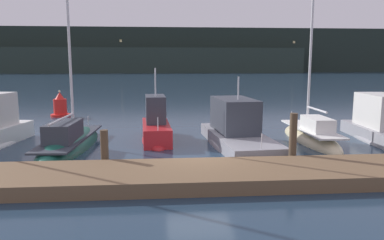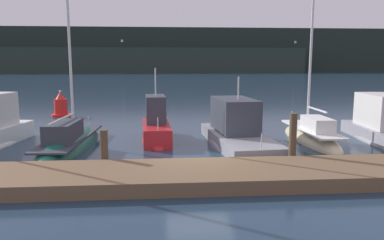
# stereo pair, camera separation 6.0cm
# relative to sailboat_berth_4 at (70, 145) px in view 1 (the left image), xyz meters

# --- Properties ---
(ground_plane) EXTENTS (400.00, 400.00, 0.00)m
(ground_plane) POSITION_rel_sailboat_berth_4_xyz_m (5.58, -3.39, -0.13)
(ground_plane) COLOR #1E3347
(dock) EXTENTS (43.58, 2.80, 0.45)m
(dock) POSITION_rel_sailboat_berth_4_xyz_m (5.58, -5.39, 0.09)
(dock) COLOR brown
(dock) RESTS_ON ground
(mooring_pile_2) EXTENTS (0.28, 0.28, 1.47)m
(mooring_pile_2) POSITION_rel_sailboat_berth_4_xyz_m (2.11, -3.74, 0.60)
(mooring_pile_2) COLOR #4C3D2D
(mooring_pile_2) RESTS_ON ground
(mooring_pile_3) EXTENTS (0.28, 0.28, 1.99)m
(mooring_pile_3) POSITION_rel_sailboat_berth_4_xyz_m (9.04, -3.74, 0.86)
(mooring_pile_3) COLOR #4C3D2D
(mooring_pile_3) RESTS_ON ground
(sailboat_berth_4) EXTENTS (2.25, 7.54, 10.49)m
(sailboat_berth_4) POSITION_rel_sailboat_berth_4_xyz_m (0.00, 0.00, 0.00)
(sailboat_berth_4) COLOR #195647
(sailboat_berth_4) RESTS_ON ground
(motorboat_berth_5) EXTENTS (1.65, 4.62, 4.03)m
(motorboat_berth_5) POSITION_rel_sailboat_berth_4_xyz_m (3.89, 1.32, 0.32)
(motorboat_berth_5) COLOR red
(motorboat_berth_5) RESTS_ON ground
(motorboat_berth_6) EXTENTS (3.06, 7.44, 3.75)m
(motorboat_berth_6) POSITION_rel_sailboat_berth_4_xyz_m (7.70, -0.07, 0.25)
(motorboat_berth_6) COLOR gray
(motorboat_berth_6) RESTS_ON ground
(sailboat_berth_7) EXTENTS (1.66, 6.32, 8.11)m
(sailboat_berth_7) POSITION_rel_sailboat_berth_4_xyz_m (11.52, 0.53, 0.01)
(sailboat_berth_7) COLOR beige
(sailboat_berth_7) RESTS_ON ground
(motorboat_berth_8) EXTENTS (2.68, 6.80, 4.32)m
(motorboat_berth_8) POSITION_rel_sailboat_berth_4_xyz_m (15.08, 0.18, 0.32)
(motorboat_berth_8) COLOR gray
(motorboat_berth_8) RESTS_ON ground
(channel_buoy) EXTENTS (1.37, 1.37, 1.87)m
(channel_buoy) POSITION_rel_sailboat_berth_4_xyz_m (-3.02, 10.18, 0.55)
(channel_buoy) COLOR red
(channel_buoy) RESTS_ON ground
(hillside_backdrop) EXTENTS (240.00, 23.00, 15.92)m
(hillside_backdrop) POSITION_rel_sailboat_berth_4_xyz_m (1.60, 124.07, 7.21)
(hillside_backdrop) COLOR #1E2823
(hillside_backdrop) RESTS_ON ground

